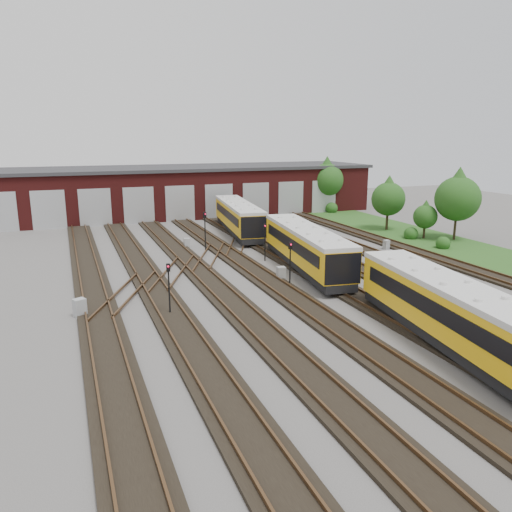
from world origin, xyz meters
name	(u,v)px	position (x,y,z in m)	size (l,w,h in m)	color
ground	(331,302)	(0.00, 0.00, 0.00)	(120.00, 120.00, 0.00)	#4D4A47
track_network	(324,298)	(-0.17, 0.59, 0.11)	(30.40, 70.00, 0.33)	black
maintenance_shed	(185,190)	(-0.01, 39.97, 3.20)	(51.00, 12.50, 6.35)	#4F1413
grass_verge	(454,247)	(19.00, 10.00, 0.03)	(8.00, 55.00, 0.05)	#26511B
metro_train	(306,247)	(2.00, 7.65, 1.88)	(4.60, 46.88, 3.03)	black
signal_mast_0	(169,283)	(-10.04, 1.40, 1.99)	(0.25, 0.24, 3.14)	black
signal_mast_1	(205,226)	(-3.43, 17.40, 2.25)	(0.30, 0.29, 3.53)	black
signal_mast_2	(265,238)	(0.13, 11.49, 2.02)	(0.27, 0.26, 3.18)	black
signal_mast_3	(290,258)	(-0.89, 4.34, 1.99)	(0.25, 0.23, 3.12)	black
relay_cabinet_0	(80,308)	(-15.00, 3.03, 0.55)	(0.66, 0.55, 1.09)	#9C9FA0
relay_cabinet_1	(187,243)	(-4.81, 18.99, 0.45)	(0.54, 0.45, 0.90)	#9C9FA0
relay_cabinet_2	(281,273)	(-0.91, 5.80, 0.50)	(0.59, 0.50, 0.99)	#9C9FA0
relay_cabinet_3	(311,241)	(6.38, 15.21, 0.52)	(0.63, 0.52, 1.04)	#9C9FA0
relay_cabinet_4	(386,245)	(12.38, 11.57, 0.44)	(0.53, 0.44, 0.88)	#9C9FA0
tree_0	(327,176)	(18.93, 35.00, 4.90)	(4.60, 4.60, 7.63)	black
tree_1	(389,195)	(18.30, 19.82, 3.94)	(3.70, 3.70, 6.14)	black
tree_2	(458,193)	(21.38, 12.69, 4.74)	(4.45, 4.45, 7.38)	black
tree_3	(425,214)	(18.95, 14.35, 2.57)	(2.42, 2.42, 4.01)	black
bush_0	(443,242)	(17.53, 9.91, 0.67)	(1.35, 1.35, 1.35)	#184413
bush_1	(411,232)	(17.62, 14.72, 0.72)	(1.44, 1.44, 1.44)	#184413
bush_2	(332,207)	(19.05, 33.58, 0.83)	(1.65, 1.65, 1.65)	#184413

